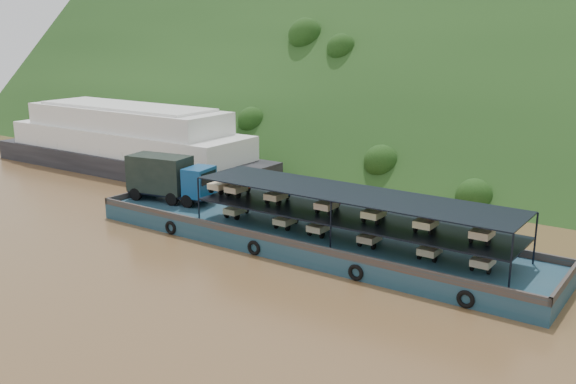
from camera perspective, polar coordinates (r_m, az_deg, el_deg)
The scene contains 4 objects.
ground at distance 45.93m, azimuth -0.10°, elevation -5.00°, with size 160.00×160.00×0.00m, color brown.
hillside at distance 77.18m, azimuth 15.46°, elevation 2.51°, with size 140.00×28.00×28.00m, color #183413.
cargo_barge at distance 46.70m, azimuth -0.05°, elevation -3.05°, with size 35.06×7.18×4.96m.
passenger_ferry at distance 72.55m, azimuth -14.04°, elevation 4.35°, with size 35.34×9.16×7.14m.
Camera 1 is at (24.88, -35.44, 15.32)m, focal length 40.00 mm.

